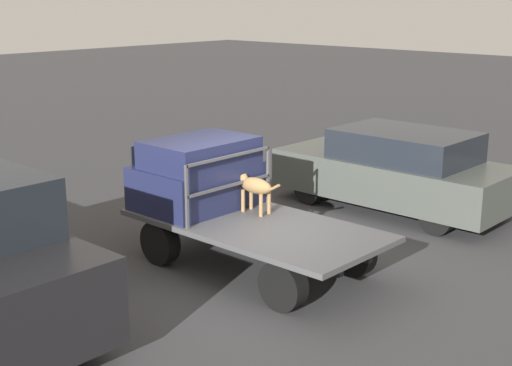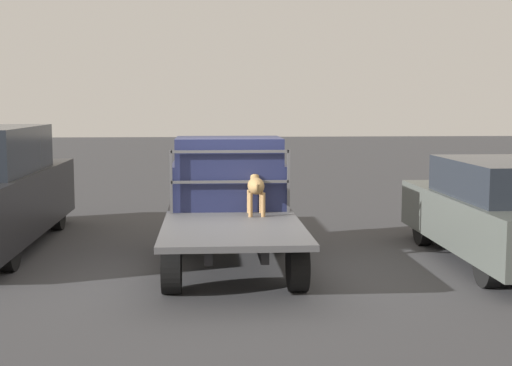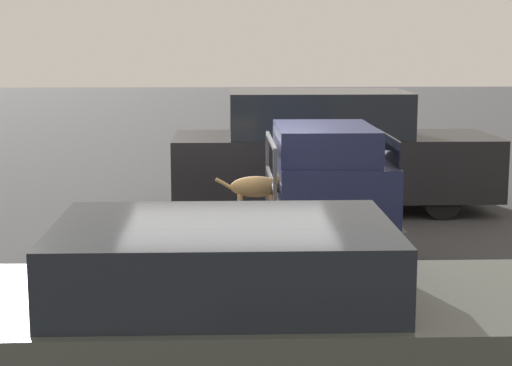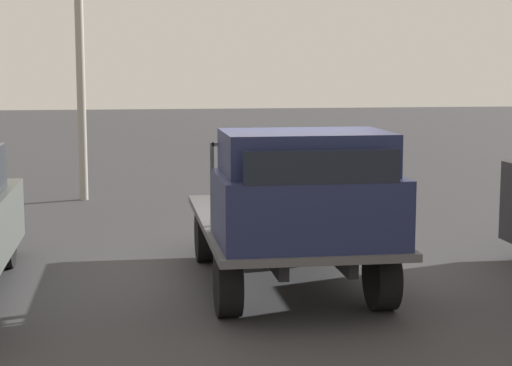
{
  "view_description": "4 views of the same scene",
  "coord_description": "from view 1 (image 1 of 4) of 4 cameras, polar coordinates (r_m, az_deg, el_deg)",
  "views": [
    {
      "loc": [
        -6.8,
        7.4,
        4.01
      ],
      "look_at": [
        0.31,
        -0.37,
        1.22
      ],
      "focal_mm": 50.0,
      "sensor_mm": 36.0,
      "label": 1
    },
    {
      "loc": [
        -10.05,
        0.34,
        2.39
      ],
      "look_at": [
        0.31,
        -0.37,
        1.22
      ],
      "focal_mm": 50.0,
      "sensor_mm": 36.0,
      "label": 2
    },
    {
      "loc": [
        -0.04,
        -10.19,
        2.9
      ],
      "look_at": [
        0.31,
        -0.37,
        1.22
      ],
      "focal_mm": 60.0,
      "sensor_mm": 36.0,
      "label": 3
    },
    {
      "loc": [
        9.51,
        -1.76,
        2.5
      ],
      "look_at": [
        0.31,
        -0.37,
        1.22
      ],
      "focal_mm": 60.0,
      "sensor_mm": 36.0,
      "label": 4
    }
  ],
  "objects": [
    {
      "name": "truck_headboard",
      "position": [
        10.74,
        -2.11,
        0.55
      ],
      "size": [
        0.04,
        1.79,
        0.95
      ],
      "color": "#4C4C4F",
      "rests_on": "flatbed_truck"
    },
    {
      "name": "dog",
      "position": [
        10.97,
        -0.3,
        -0.15
      ],
      "size": [
        0.98,
        0.25,
        0.68
      ],
      "rotation": [
        0.0,
        0.0,
        0.3
      ],
      "color": "#9E7547",
      "rests_on": "flatbed_truck"
    },
    {
      "name": "flatbed_truck",
      "position": [
        10.63,
        -0.11,
        -4.14
      ],
      "size": [
        3.98,
        1.91,
        0.74
      ],
      "color": "black",
      "rests_on": "ground"
    },
    {
      "name": "parked_sedan",
      "position": [
        13.8,
        11.12,
        1.06
      ],
      "size": [
        4.5,
        1.89,
        1.56
      ],
      "rotation": [
        0.0,
        0.0,
        -0.06
      ],
      "color": "black",
      "rests_on": "ground"
    },
    {
      "name": "truck_cab",
      "position": [
        11.26,
        -4.72,
        0.68
      ],
      "size": [
        1.36,
        1.79,
        1.1
      ],
      "color": "#1E2347",
      "rests_on": "flatbed_truck"
    },
    {
      "name": "ground_plane",
      "position": [
        10.82,
        -0.11,
        -6.9
      ],
      "size": [
        80.0,
        80.0,
        0.0
      ],
      "primitive_type": "plane",
      "color": "#38383A"
    }
  ]
}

